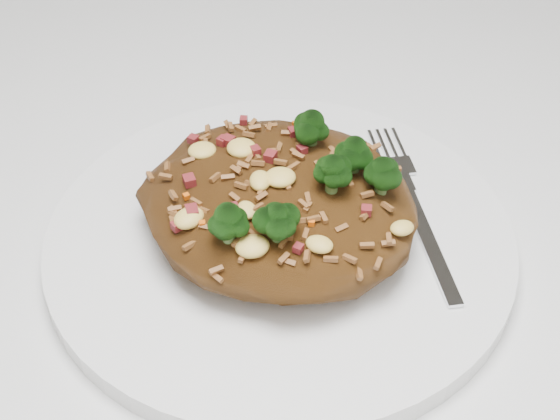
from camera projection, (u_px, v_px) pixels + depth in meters
The scene contains 4 objects.
dining_table at pixel (429, 346), 0.53m from camera, with size 1.20×0.80×0.75m.
plate at pixel (280, 238), 0.47m from camera, with size 0.28×0.28×0.01m, color white.
fried_rice at pixel (282, 192), 0.44m from camera, with size 0.16×0.15×0.06m.
fork at pixel (417, 215), 0.47m from camera, with size 0.12×0.13×0.00m.
Camera 1 is at (0.09, -0.34, 1.08)m, focal length 50.00 mm.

